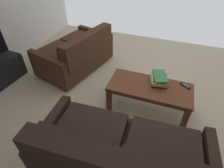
{
  "coord_description": "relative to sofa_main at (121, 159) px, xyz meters",
  "views": [
    {
      "loc": [
        -0.17,
        2.17,
        2.08
      ],
      "look_at": [
        0.41,
        0.59,
        0.69
      ],
      "focal_mm": 28.42,
      "sensor_mm": 36.0,
      "label": 1
    }
  ],
  "objects": [
    {
      "name": "loveseat_near",
      "position": [
        1.46,
        -1.77,
        -0.04
      ],
      "size": [
        1.18,
        1.58,
        0.81
      ],
      "color": "black",
      "rests_on": "ground"
    },
    {
      "name": "sofa_main",
      "position": [
        0.0,
        0.0,
        0.0
      ],
      "size": [
        1.77,
        0.93,
        0.92
      ],
      "color": "black",
      "rests_on": "ground"
    },
    {
      "name": "book_stack",
      "position": [
        -0.17,
        -1.24,
        0.14
      ],
      "size": [
        0.3,
        0.34,
        0.13
      ],
      "color": "#337F51",
      "rests_on": "coffee_table"
    },
    {
      "name": "ground_plane",
      "position": [
        -0.05,
        -1.31,
        -0.39
      ],
      "size": [
        5.99,
        4.83,
        0.01
      ],
      "primitive_type": "cube",
      "color": "beige"
    },
    {
      "name": "tv_remote",
      "position": [
        -0.54,
        -1.29,
        0.09
      ],
      "size": [
        0.16,
        0.13,
        0.02
      ],
      "color": "black",
      "rests_on": "coffee_table"
    },
    {
      "name": "coffee_table",
      "position": [
        -0.08,
        -1.12,
        0.0
      ],
      "size": [
        1.17,
        0.53,
        0.46
      ],
      "color": "brown",
      "rests_on": "ground"
    }
  ]
}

